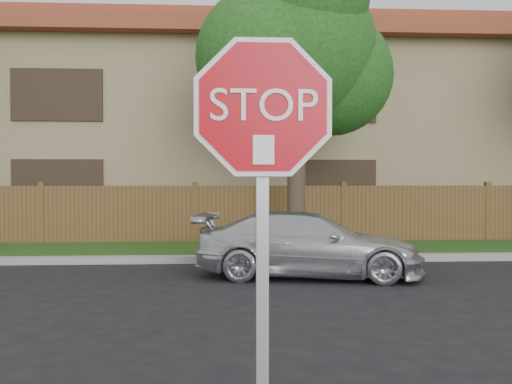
{
  "coord_description": "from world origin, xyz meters",
  "views": [
    {
      "loc": [
        0.65,
        -4.58,
        1.78
      ],
      "look_at": [
        0.87,
        -0.9,
        1.7
      ],
      "focal_mm": 42.0,
      "sensor_mm": 36.0,
      "label": 1
    }
  ],
  "objects": [
    {
      "name": "stop_sign",
      "position": [
        0.87,
        -1.48,
        1.83
      ],
      "size": [
        1.01,
        0.13,
        2.55
      ],
      "color": "gray",
      "rests_on": "sidewalk_near"
    },
    {
      "name": "sedan_right",
      "position": [
        2.27,
        6.15,
        0.59
      ],
      "size": [
        4.3,
        2.34,
        1.18
      ],
      "primitive_type": "imported",
      "rotation": [
        0.0,
        0.0,
        1.4
      ],
      "color": "silver",
      "rests_on": "ground"
    },
    {
      "name": "fence",
      "position": [
        0.0,
        11.4,
        0.8
      ],
      "size": [
        70.0,
        0.12,
        1.6
      ],
      "primitive_type": "cube",
      "color": "brown",
      "rests_on": "ground"
    },
    {
      "name": "grass_strip",
      "position": [
        0.0,
        9.8,
        0.06
      ],
      "size": [
        70.0,
        3.0,
        0.12
      ],
      "primitive_type": "cube",
      "color": "#1E4714",
      "rests_on": "ground"
    },
    {
      "name": "tree_mid",
      "position": [
        2.52,
        9.57,
        4.87
      ],
      "size": [
        4.8,
        3.9,
        7.35
      ],
      "color": "#382B21",
      "rests_on": "ground"
    },
    {
      "name": "apartment_building",
      "position": [
        0.0,
        17.0,
        3.53
      ],
      "size": [
        35.2,
        9.2,
        7.2
      ],
      "color": "tan",
      "rests_on": "ground"
    },
    {
      "name": "far_curb",
      "position": [
        0.0,
        8.15,
        0.07
      ],
      "size": [
        70.0,
        0.3,
        0.15
      ],
      "primitive_type": "cube",
      "color": "gray",
      "rests_on": "ground"
    }
  ]
}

